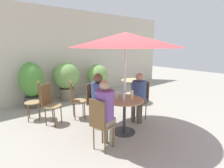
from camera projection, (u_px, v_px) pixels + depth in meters
ground_plane at (133, 131)px, 3.74m from camera, size 20.00×20.00×0.00m
storefront_wall at (62, 54)px, 5.98m from camera, size 10.00×0.06×3.00m
cafe_table_near at (124, 108)px, 3.59m from camera, size 0.79×0.79×0.72m
cafe_table_far at (132, 87)px, 5.55m from camera, size 0.71×0.71×0.72m
bistro_chair_0 at (141, 97)px, 4.24m from camera, size 0.41×0.39×0.94m
bistro_chair_1 at (94, 100)px, 4.03m from camera, size 0.39×0.41×0.94m
bistro_chair_2 at (100, 121)px, 2.93m from camera, size 0.41×0.39×0.94m
bistro_chair_3 at (37, 98)px, 4.23m from camera, size 0.42×0.40×0.94m
bistro_chair_4 at (75, 97)px, 4.28m from camera, size 0.42×0.40×0.94m
bistro_chair_5 at (49, 101)px, 3.98m from camera, size 0.42×0.43×0.94m
seated_person_0 at (139, 93)px, 4.09m from camera, size 0.38×0.36×1.17m
seated_person_1 at (99, 94)px, 3.91m from camera, size 0.34×0.36×1.19m
seated_person_2 at (105, 109)px, 3.01m from camera, size 0.37×0.35×1.23m
beer_glass_0 at (124, 97)px, 3.38m from camera, size 0.06×0.06×0.18m
beer_glass_1 at (132, 95)px, 3.55m from camera, size 0.06×0.06×0.19m
beer_glass_2 at (123, 94)px, 3.68m from camera, size 0.06×0.06×0.15m
beer_glass_3 at (117, 95)px, 3.53m from camera, size 0.07×0.07×0.18m
potted_plant_0 at (32, 83)px, 5.08m from camera, size 0.69×0.69×1.33m
potted_plant_1 at (67, 78)px, 5.72m from camera, size 0.84×0.84×1.25m
potted_plant_2 at (97, 76)px, 6.37m from camera, size 0.78×0.78×1.12m
umbrella at (126, 40)px, 3.29m from camera, size 2.14×2.14×2.04m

